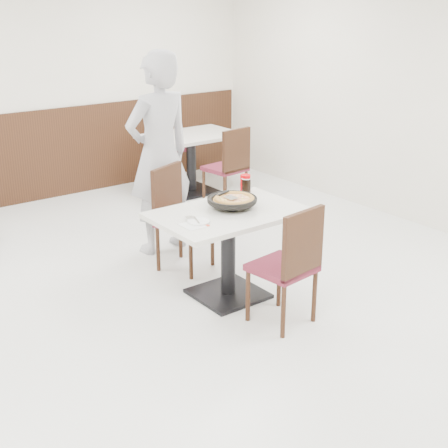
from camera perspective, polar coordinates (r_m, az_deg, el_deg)
floor at (r=5.19m, az=-1.86°, el=-7.16°), size 7.00×7.00×0.00m
wall_back at (r=7.81m, az=-17.29°, el=12.06°), size 6.00×0.04×2.80m
wall_right at (r=6.86m, az=19.36°, el=10.83°), size 0.04×7.00×2.80m
wainscot_back at (r=7.94m, az=-16.61°, el=5.98°), size 5.90×0.03×1.10m
main_table at (r=5.14m, az=0.39°, el=-2.78°), size 1.29×0.95×0.75m
chair_near at (r=4.72m, az=5.34°, el=-3.72°), size 0.47×0.47×0.95m
chair_far at (r=5.65m, az=-3.60°, el=0.42°), size 0.55×0.55×0.95m
trivet at (r=5.04m, az=0.68°, el=1.53°), size 0.14×0.14×0.04m
pizza_pan at (r=5.08m, az=0.74°, el=1.94°), size 0.41×0.41×0.01m
pizza at (r=5.07m, az=0.95°, el=2.13°), size 0.39×0.39×0.02m
pizza_server at (r=5.04m, az=0.65°, el=2.43°), size 0.09×0.11×0.00m
napkin at (r=4.70m, az=-2.79°, el=-0.09°), size 0.18×0.18×0.00m
side_plate at (r=4.75m, az=-2.33°, el=0.23°), size 0.19×0.19×0.01m
fork at (r=4.76m, az=-2.54°, el=0.38°), size 0.07×0.16×0.00m
cola_glass at (r=5.46m, az=2.05°, el=3.49°), size 0.09×0.09×0.13m
red_cup at (r=5.48m, az=1.96°, el=3.71°), size 0.10×0.10×0.16m
diner_person at (r=5.97m, az=-5.95°, el=6.36°), size 0.74×0.51×1.93m
bg_table_right at (r=7.96m, az=-3.01°, el=5.54°), size 1.22×0.83×0.75m
bg_chair_right_near at (r=7.43m, az=0.09°, el=5.29°), size 0.47×0.47×0.95m
bg_chair_right_far at (r=8.48m, az=-5.04°, el=7.09°), size 0.45×0.45×0.95m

